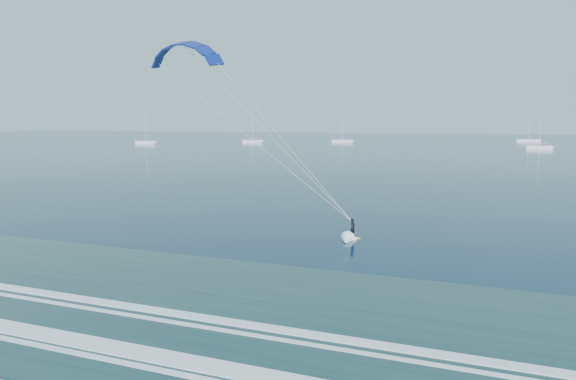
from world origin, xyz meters
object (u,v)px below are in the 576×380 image
at_px(sailboat_0, 146,142).
at_px(sailboat_4, 528,140).
at_px(kitesurfer_rig, 263,129).
at_px(sailboat_1, 253,141).
at_px(sailboat_2, 342,141).
at_px(sailboat_3, 539,147).

height_order(sailboat_0, sailboat_4, sailboat_4).
bearing_deg(kitesurfer_rig, sailboat_4, 81.52).
bearing_deg(sailboat_0, sailboat_1, 38.45).
bearing_deg(sailboat_2, kitesurfer_rig, -76.64).
distance_m(kitesurfer_rig, sailboat_3, 160.83).
bearing_deg(sailboat_3, sailboat_0, -176.08).
relative_size(kitesurfer_rig, sailboat_2, 1.42).
height_order(sailboat_1, sailboat_4, sailboat_4).
height_order(sailboat_3, sailboat_4, sailboat_4).
bearing_deg(sailboat_3, kitesurfer_rig, -101.86).
distance_m(kitesurfer_rig, sailboat_0, 189.67).
distance_m(sailboat_0, sailboat_3, 153.28).
xyz_separation_m(kitesurfer_rig, sailboat_4, (34.69, 232.61, -7.70)).
xyz_separation_m(kitesurfer_rig, sailboat_0, (-119.92, 146.75, -7.71)).
bearing_deg(kitesurfer_rig, sailboat_1, 115.30).
height_order(sailboat_2, sailboat_3, sailboat_2).
xyz_separation_m(sailboat_3, sailboat_4, (1.68, 75.39, 0.01)).
bearing_deg(sailboat_4, sailboat_3, -91.28).
height_order(kitesurfer_rig, sailboat_2, kitesurfer_rig).
xyz_separation_m(sailboat_0, sailboat_3, (152.93, 10.47, -0.01)).
distance_m(sailboat_3, sailboat_4, 75.41).
height_order(sailboat_1, sailboat_2, sailboat_2).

